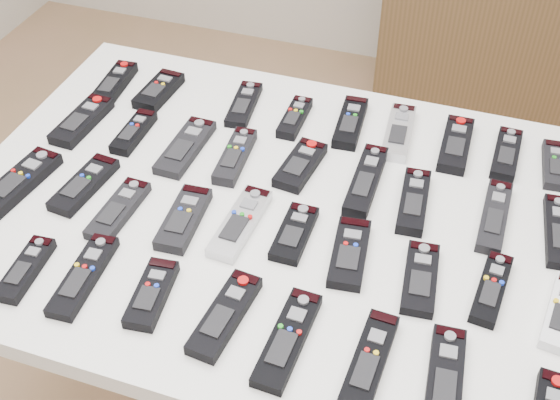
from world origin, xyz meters
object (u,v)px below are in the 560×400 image
(remote_14, at_px, (366,180))
(remote_21, at_px, (184,219))
(remote_7, at_px, (506,154))
(remote_25, at_px, (420,278))
(remote_10, at_px, (134,132))
(remote_17, at_px, (559,231))
(remote_13, at_px, (300,165))
(remote_23, at_px, (294,233))
(remote_29, at_px, (26,269))
(remote_26, at_px, (491,289))
(remote_15, at_px, (414,201))
(remote_12, at_px, (235,156))
(remote_32, at_px, (225,315))
(remote_6, at_px, (456,145))
(remote_1, at_px, (159,91))
(remote_19, at_px, (84,185))
(remote_16, at_px, (494,216))
(remote_22, at_px, (240,223))
(remote_2, at_px, (244,105))
(remote_18, at_px, (19,182))
(remote_9, at_px, (82,121))
(remote_33, at_px, (288,339))
(remote_20, at_px, (118,210))
(remote_34, at_px, (369,362))
(remote_3, at_px, (295,118))
(remote_8, at_px, (556,165))
(remote_5, at_px, (399,132))
(table, at_px, (280,229))
(remote_24, at_px, (350,253))
(remote_31, at_px, (152,294))

(remote_14, bearing_deg, remote_21, -144.64)
(remote_7, xyz_separation_m, remote_14, (-0.26, -0.18, 0.00))
(remote_21, relative_size, remote_25, 1.04)
(remote_10, height_order, remote_17, remote_10)
(remote_13, relative_size, remote_23, 1.05)
(remote_14, distance_m, remote_29, 0.65)
(remote_10, relative_size, remote_26, 0.90)
(remote_10, bearing_deg, remote_26, -14.62)
(remote_15, bearing_deg, remote_17, -2.97)
(remote_12, bearing_deg, remote_32, -74.82)
(remote_6, bearing_deg, remote_10, -165.99)
(remote_13, distance_m, remote_21, 0.27)
(remote_1, xyz_separation_m, remote_19, (0.00, -0.34, -0.00))
(remote_14, bearing_deg, remote_16, -5.43)
(remote_17, relative_size, remote_23, 1.28)
(remote_15, distance_m, remote_22, 0.33)
(remote_2, distance_m, remote_18, 0.51)
(remote_7, height_order, remote_16, same)
(remote_9, xyz_separation_m, remote_33, (0.61, -0.40, -0.00))
(remote_20, height_order, remote_34, remote_34)
(remote_6, height_order, remote_18, same)
(remote_19, bearing_deg, remote_16, 17.97)
(remote_18, bearing_deg, remote_34, -7.01)
(remote_12, bearing_deg, remote_25, -29.82)
(remote_3, xyz_separation_m, remote_8, (0.55, 0.02, -0.00))
(remote_8, bearing_deg, remote_32, -135.18)
(remote_5, xyz_separation_m, remote_7, (0.23, 0.00, -0.00))
(remote_1, distance_m, remote_12, 0.30)
(remote_14, xyz_separation_m, remote_21, (-0.30, -0.21, -0.00))
(remote_22, bearing_deg, remote_7, 42.16)
(remote_7, relative_size, remote_26, 1.01)
(remote_6, xyz_separation_m, remote_13, (-0.29, -0.17, -0.00))
(remote_20, height_order, remote_32, remote_32)
(remote_14, relative_size, remote_25, 1.29)
(remote_1, distance_m, remote_34, 0.85)
(remote_13, xyz_separation_m, remote_26, (0.40, -0.21, -0.00))
(remote_18, xyz_separation_m, remote_19, (0.12, 0.04, -0.00))
(remote_16, bearing_deg, remote_20, -161.45)
(table, height_order, remote_22, remote_22)
(remote_2, relative_size, remote_6, 0.92)
(remote_12, xyz_separation_m, remote_16, (0.52, -0.01, -0.00))
(remote_20, bearing_deg, remote_26, 4.70)
(remote_8, distance_m, remote_17, 0.19)
(remote_5, bearing_deg, remote_24, -95.64)
(remote_13, bearing_deg, table, -84.59)
(remote_15, bearing_deg, remote_21, -159.69)
(remote_5, xyz_separation_m, remote_32, (-0.17, -0.57, 0.00))
(remote_19, relative_size, remote_22, 0.89)
(remote_12, bearing_deg, remote_14, -1.19)
(remote_1, relative_size, remote_31, 1.02)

